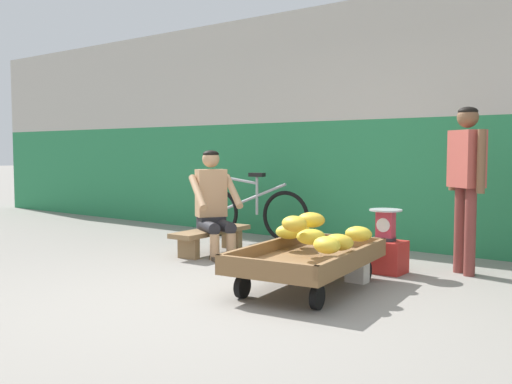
% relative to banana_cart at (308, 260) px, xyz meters
% --- Properties ---
extents(ground_plane, '(80.00, 80.00, 0.00)m').
position_rel_banana_cart_xyz_m(ground_plane, '(-0.31, -0.79, -0.24)').
color(ground_plane, gray).
extents(back_wall, '(16.00, 0.30, 2.91)m').
position_rel_banana_cart_xyz_m(back_wall, '(-0.31, 2.40, 1.22)').
color(back_wall, '#287F4C').
rests_on(back_wall, ground).
extents(banana_cart, '(1.00, 1.53, 0.36)m').
position_rel_banana_cart_xyz_m(banana_cart, '(0.00, 0.00, 0.00)').
color(banana_cart, brown).
rests_on(banana_cart, ground).
extents(banana_pile, '(0.93, 0.89, 0.25)m').
position_rel_banana_cart_xyz_m(banana_pile, '(-0.00, 0.12, 0.22)').
color(banana_pile, gold).
rests_on(banana_pile, banana_cart).
extents(low_bench, '(0.36, 1.12, 0.27)m').
position_rel_banana_cart_xyz_m(low_bench, '(-1.74, 0.78, -0.04)').
color(low_bench, olive).
rests_on(low_bench, ground).
extents(vendor_seated, '(0.74, 0.65, 1.14)m').
position_rel_banana_cart_xyz_m(vendor_seated, '(-1.66, 0.73, 0.33)').
color(vendor_seated, tan).
rests_on(vendor_seated, ground).
extents(plastic_crate, '(0.36, 0.28, 0.30)m').
position_rel_banana_cart_xyz_m(plastic_crate, '(0.23, 0.99, -0.09)').
color(plastic_crate, red).
rests_on(plastic_crate, ground).
extents(weighing_scale, '(0.30, 0.30, 0.29)m').
position_rel_banana_cart_xyz_m(weighing_scale, '(0.23, 0.99, 0.21)').
color(weighing_scale, '#28282D').
rests_on(weighing_scale, plastic_crate).
extents(bicycle_near_left, '(1.65, 0.48, 0.86)m').
position_rel_banana_cart_xyz_m(bicycle_near_left, '(-2.04, 1.86, 0.11)').
color(bicycle_near_left, black).
rests_on(bicycle_near_left, ground).
extents(customer_adult, '(0.40, 0.36, 1.53)m').
position_rel_banana_cart_xyz_m(customer_adult, '(0.83, 1.37, 0.71)').
color(customer_adult, brown).
rests_on(customer_adult, ground).
extents(shopping_bag, '(0.18, 0.12, 0.24)m').
position_rel_banana_cart_xyz_m(shopping_bag, '(0.20, 0.48, -0.12)').
color(shopping_bag, silver).
rests_on(shopping_bag, ground).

